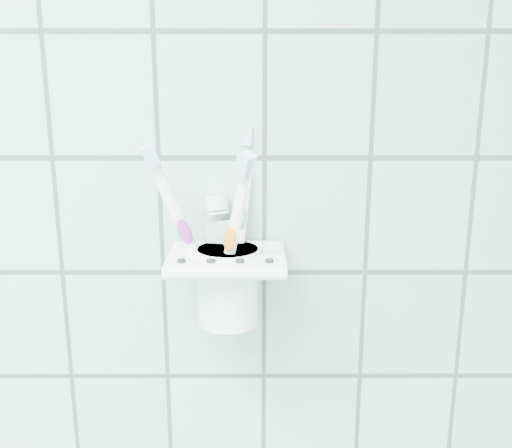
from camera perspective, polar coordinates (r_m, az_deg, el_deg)
holder_bracket at (r=0.59m, az=-2.91°, el=-3.60°), size 0.12×0.10×0.04m
cup at (r=0.61m, az=-2.82°, el=-5.82°), size 0.07×0.07×0.08m
toothbrush_pink at (r=0.59m, az=-3.78°, el=-0.01°), size 0.07×0.03×0.19m
toothbrush_blue at (r=0.59m, az=-2.55°, el=0.32°), size 0.04×0.06×0.20m
toothbrush_orange at (r=0.60m, az=-3.97°, el=0.09°), size 0.05×0.07×0.19m
toothpaste_tube at (r=0.60m, az=-2.78°, el=-2.26°), size 0.04×0.03×0.13m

